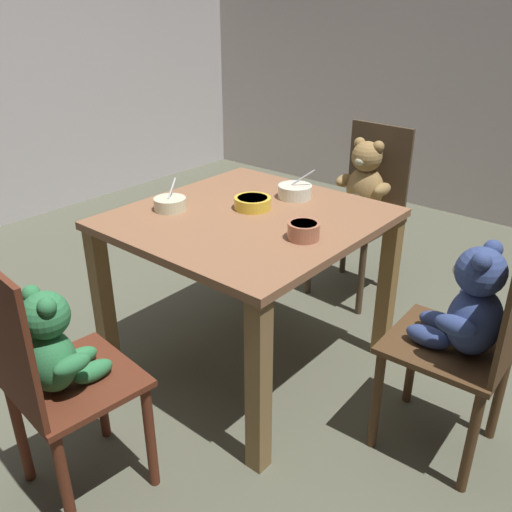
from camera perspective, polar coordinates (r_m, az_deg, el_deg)
ground_plane at (r=2.66m, az=-0.71°, el=-11.21°), size 5.20×5.20×0.04m
wall_rear at (r=4.40m, az=23.01°, el=20.36°), size 5.20×0.08×2.63m
dining_table at (r=2.33m, az=-0.79°, el=1.48°), size 0.97×1.02×0.74m
teddy_chair_near_front at (r=1.83m, az=-20.25°, el=-10.27°), size 0.43×0.40×0.92m
teddy_chair_far_center at (r=3.07m, az=11.00°, el=6.19°), size 0.43×0.43×0.94m
teddy_chair_near_right at (r=2.01m, az=21.39°, el=-6.17°), size 0.42×0.40×0.94m
porridge_bowl_cream_near_left at (r=2.36m, az=-8.94°, el=5.42°), size 0.14×0.14×0.12m
porridge_bowl_yellow_center at (r=2.35m, az=-0.36°, el=5.57°), size 0.16×0.16×0.05m
porridge_bowl_white_far_center at (r=2.48m, az=4.08°, el=6.76°), size 0.15×0.15×0.13m
porridge_bowl_terracotta_near_right at (r=2.05m, az=4.98°, el=2.66°), size 0.12×0.12×0.06m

